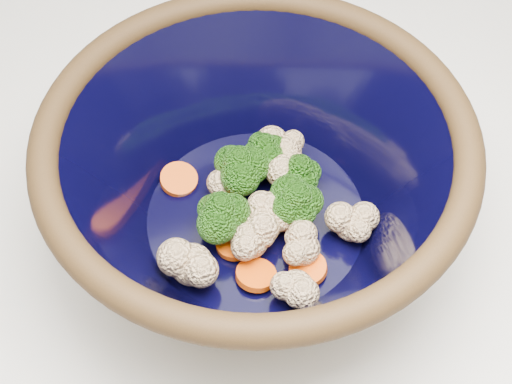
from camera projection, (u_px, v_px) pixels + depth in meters
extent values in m
cylinder|color=black|center=(256.00, 233.00, 0.63)|extent=(0.20, 0.20, 0.01)
torus|color=black|center=(256.00, 137.00, 0.52)|extent=(0.33, 0.33, 0.02)
cylinder|color=black|center=(256.00, 217.00, 0.61)|extent=(0.19, 0.19, 0.00)
cylinder|color=#608442|center=(295.00, 215.00, 0.59)|extent=(0.01, 0.01, 0.02)
ellipsoid|color=#316A14|center=(296.00, 198.00, 0.57)|extent=(0.04, 0.04, 0.04)
cylinder|color=#608442|center=(299.00, 184.00, 0.61)|extent=(0.01, 0.01, 0.02)
ellipsoid|color=#316A14|center=(300.00, 169.00, 0.60)|extent=(0.04, 0.04, 0.03)
cylinder|color=#608442|center=(264.00, 164.00, 0.63)|extent=(0.01, 0.01, 0.02)
ellipsoid|color=#316A14|center=(264.00, 148.00, 0.61)|extent=(0.04, 0.04, 0.03)
cylinder|color=#608442|center=(222.00, 228.00, 0.59)|extent=(0.01, 0.01, 0.02)
ellipsoid|color=#316A14|center=(220.00, 210.00, 0.57)|extent=(0.04, 0.04, 0.04)
cylinder|color=#608442|center=(240.00, 182.00, 0.61)|extent=(0.01, 0.01, 0.02)
ellipsoid|color=#316A14|center=(239.00, 164.00, 0.59)|extent=(0.04, 0.04, 0.04)
sphere|color=beige|center=(231.00, 185.00, 0.61)|extent=(0.03, 0.03, 0.03)
sphere|color=beige|center=(286.00, 166.00, 0.61)|extent=(0.03, 0.03, 0.03)
sphere|color=beige|center=(283.00, 151.00, 0.63)|extent=(0.03, 0.03, 0.03)
sphere|color=beige|center=(249.00, 240.00, 0.57)|extent=(0.03, 0.03, 0.03)
sphere|color=beige|center=(296.00, 287.00, 0.55)|extent=(0.03, 0.03, 0.03)
sphere|color=beige|center=(286.00, 213.00, 0.59)|extent=(0.03, 0.03, 0.03)
sphere|color=beige|center=(352.00, 224.00, 0.58)|extent=(0.03, 0.03, 0.03)
sphere|color=beige|center=(264.00, 221.00, 0.58)|extent=(0.03, 0.03, 0.03)
sphere|color=beige|center=(303.00, 249.00, 0.57)|extent=(0.03, 0.03, 0.03)
sphere|color=beige|center=(192.00, 265.00, 0.56)|extent=(0.03, 0.03, 0.03)
cylinder|color=#E64F0A|center=(308.00, 269.00, 0.57)|extent=(0.03, 0.03, 0.01)
cylinder|color=#E64F0A|center=(256.00, 275.00, 0.57)|extent=(0.03, 0.03, 0.01)
cylinder|color=#E64F0A|center=(179.00, 179.00, 0.62)|extent=(0.03, 0.03, 0.01)
cylinder|color=#E64F0A|center=(225.00, 213.00, 0.60)|extent=(0.03, 0.03, 0.01)
cylinder|color=#E64F0A|center=(235.00, 243.00, 0.58)|extent=(0.03, 0.03, 0.01)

